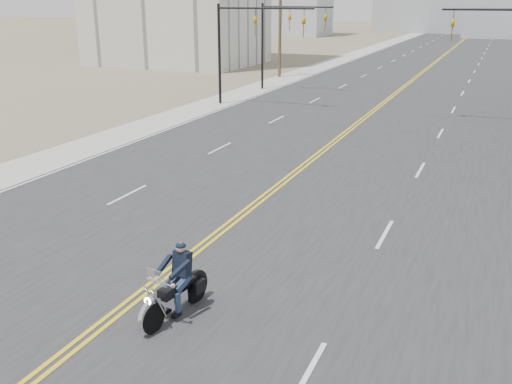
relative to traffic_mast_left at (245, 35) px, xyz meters
name	(u,v)px	position (x,y,z in m)	size (l,w,h in m)	color
road	(437,61)	(8.98, 38.00, -4.93)	(20.00, 200.00, 0.01)	#303033
sidewalk_left	(346,58)	(-2.52, 38.00, -4.93)	(3.00, 200.00, 0.01)	#A5A5A0
traffic_mast_left	(245,35)	(0.00, 0.00, 0.00)	(7.10, 0.26, 7.00)	black
traffic_mast_far	(281,30)	(-0.33, 8.00, -0.06)	(6.10, 0.26, 7.00)	black
utility_pole_left	(280,19)	(-3.52, 16.00, 0.54)	(2.20, 0.30, 10.50)	brown
motorcyclist	(174,282)	(10.33, -27.01, -4.03)	(0.99, 2.31, 1.81)	black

